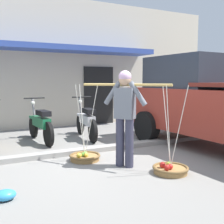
{
  "coord_description": "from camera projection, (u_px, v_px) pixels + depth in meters",
  "views": [
    {
      "loc": [
        -2.22,
        -4.72,
        1.52
      ],
      "look_at": [
        0.49,
        0.6,
        0.85
      ],
      "focal_mm": 44.87,
      "sensor_mm": 36.0,
      "label": 1
    }
  ],
  "objects": [
    {
      "name": "parked_truck",
      "position": [
        216.0,
        103.0,
        6.28
      ],
      "size": [
        2.34,
        4.79,
        2.1
      ],
      "color": "maroon",
      "rests_on": "ground"
    },
    {
      "name": "fruit_basket_left_side",
      "position": [
        85.0,
        157.0,
        5.34
      ],
      "size": [
        0.59,
        0.59,
        1.45
      ],
      "color": "#9E7542",
      "rests_on": "ground"
    },
    {
      "name": "fruit_vendor",
      "position": [
        125.0,
        112.0,
        4.88
      ],
      "size": [
        1.02,
        1.37,
        1.7
      ],
      "color": "#38384C",
      "rests_on": "ground"
    },
    {
      "name": "plastic_litter_bag",
      "position": [
        5.0,
        195.0,
        3.56
      ],
      "size": [
        0.28,
        0.22,
        0.14
      ],
      "primitive_type": "ellipsoid",
      "color": "#3393D1",
      "rests_on": "ground"
    },
    {
      "name": "fruit_basket_right_side",
      "position": [
        170.0,
        169.0,
        4.6
      ],
      "size": [
        0.59,
        0.59,
        1.45
      ],
      "color": "#9E7542",
      "rests_on": "ground"
    },
    {
      "name": "storefront_building",
      "position": [
        27.0,
        66.0,
        11.03
      ],
      "size": [
        13.0,
        6.0,
        4.2
      ],
      "color": "beige",
      "rests_on": "ground"
    },
    {
      "name": "motorcycle_third_in_row",
      "position": [
        41.0,
        124.0,
        6.92
      ],
      "size": [
        0.54,
        1.82,
        1.09
      ],
      "color": "black",
      "rests_on": "ground"
    },
    {
      "name": "ground_plane",
      "position": [
        103.0,
        160.0,
        5.35
      ],
      "size": [
        90.0,
        90.0,
        0.0
      ],
      "primitive_type": "plane",
      "color": "gray"
    },
    {
      "name": "motorcycle_end_of_row",
      "position": [
        86.0,
        121.0,
        7.38
      ],
      "size": [
        0.54,
        1.82,
        1.09
      ],
      "color": "black",
      "rests_on": "ground"
    },
    {
      "name": "sidewalk_curb",
      "position": [
        89.0,
        150.0,
        5.96
      ],
      "size": [
        20.0,
        0.24,
        0.1
      ],
      "primitive_type": "cube",
      "color": "gray",
      "rests_on": "ground"
    }
  ]
}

